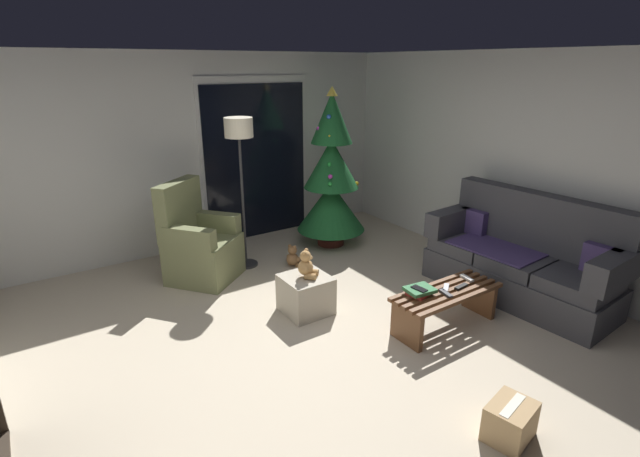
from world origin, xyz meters
TOP-DOWN VIEW (x-y plane):
  - ground_plane at (0.00, 0.00)m, footprint 7.00×7.00m
  - wall_back at (0.00, 3.06)m, footprint 5.72×0.12m
  - wall_right at (2.86, 0.00)m, footprint 0.12×6.00m
  - patio_door_frame at (0.88, 2.99)m, footprint 1.60×0.02m
  - patio_door_glass at (0.88, 2.97)m, footprint 1.50×0.02m
  - couch at (2.32, -0.26)m, footprint 0.89×1.98m
  - coffee_table at (1.16, -0.27)m, footprint 1.10×0.40m
  - remote_black at (1.31, -0.30)m, footprint 0.16×0.06m
  - remote_silver at (1.17, -0.24)m, footprint 0.15×0.13m
  - remote_graphite at (1.08, -0.32)m, footprint 0.07×0.16m
  - remote_white at (1.50, -0.21)m, footprint 0.07×0.16m
  - book_stack at (0.88, -0.18)m, footprint 0.27×0.23m
  - cell_phone at (0.86, -0.20)m, footprint 0.08×0.15m
  - christmas_tree at (1.51, 2.08)m, footprint 0.91×0.91m
  - armchair at (-0.35, 2.04)m, footprint 0.96×0.96m
  - floor_lamp at (0.23, 2.08)m, footprint 0.32×0.32m
  - ottoman at (0.23, 0.70)m, footprint 0.44×0.44m
  - teddy_bear_honey at (0.24, 0.69)m, footprint 0.21×0.21m
  - teddy_bear_chestnut_by_tree at (0.69, 1.72)m, footprint 0.21×0.21m
  - cardboard_box_taped_mid_floor at (0.45, -1.46)m, footprint 0.37×0.32m

SIDE VIEW (x-z plane):
  - ground_plane at x=0.00m, z-range 0.00..0.00m
  - teddy_bear_chestnut_by_tree at x=0.69m, z-range -0.02..0.26m
  - cardboard_box_taped_mid_floor at x=0.45m, z-range 0.00..0.26m
  - ottoman at x=0.23m, z-range 0.00..0.38m
  - coffee_table at x=1.16m, z-range 0.06..0.45m
  - remote_black at x=1.31m, z-range 0.38..0.40m
  - remote_silver at x=1.17m, z-range 0.38..0.40m
  - remote_graphite at x=1.08m, z-range 0.38..0.40m
  - remote_white at x=1.50m, z-range 0.38..0.40m
  - couch at x=2.32m, z-range -0.14..0.94m
  - armchair at x=-0.35m, z-range -0.16..0.97m
  - book_stack at x=0.88m, z-range 0.39..0.45m
  - cell_phone at x=0.86m, z-range 0.45..0.46m
  - teddy_bear_honey at x=0.24m, z-range 0.36..0.64m
  - christmas_tree at x=1.51m, z-range -0.12..1.97m
  - patio_door_glass at x=0.88m, z-range 0.00..2.10m
  - patio_door_frame at x=0.88m, z-range 0.00..2.20m
  - wall_back at x=0.00m, z-range 0.00..2.50m
  - wall_right at x=2.86m, z-range 0.00..2.50m
  - floor_lamp at x=0.23m, z-range 0.61..2.40m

